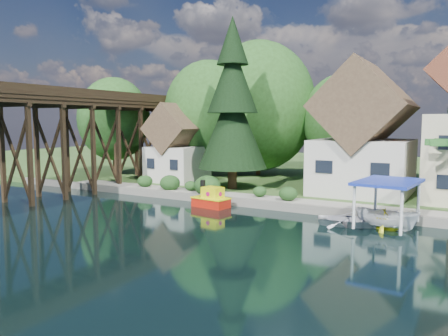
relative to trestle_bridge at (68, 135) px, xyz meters
The scene contains 14 objects.
ground 17.64m from the trestle_bridge, 17.91° to the right, with size 140.00×140.00×0.00m, color black.
bank 33.36m from the trestle_bridge, 60.97° to the left, with size 140.00×52.00×0.50m, color #345120.
seawall 20.82m from the trestle_bridge, ahead, with size 60.00×0.40×0.62m, color slate.
promenade 22.90m from the trestle_bridge, 10.63° to the left, with size 50.00×2.60×0.06m, color gray.
trestle_bridge is the anchor object (origin of this frame).
house_left 25.42m from the trestle_bridge, 25.21° to the left, with size 7.64×8.64×11.02m.
shed 10.69m from the trestle_bridge, 61.81° to the left, with size 5.09×5.40×7.85m.
bg_trees 23.48m from the trestle_bridge, 43.41° to the left, with size 49.90×13.30×10.57m.
shrubs 12.79m from the trestle_bridge, 19.72° to the left, with size 15.76×2.47×1.70m.
conifer 14.66m from the trestle_bridge, 31.48° to the left, with size 6.15×6.15×15.15m.
tugboat 14.73m from the trestle_bridge, ahead, with size 3.04×1.96×2.06m.
boat_white_a 25.08m from the trestle_bridge, ahead, with size 2.94×4.12×0.85m, color white.
boat_canopy 27.00m from the trestle_bridge, ahead, with size 3.88×4.96×2.99m.
boat_yellow 27.08m from the trestle_bridge, ahead, with size 2.25×2.60×1.37m, color yellow.
Camera 1 is at (15.00, -21.33, 6.44)m, focal length 35.00 mm.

